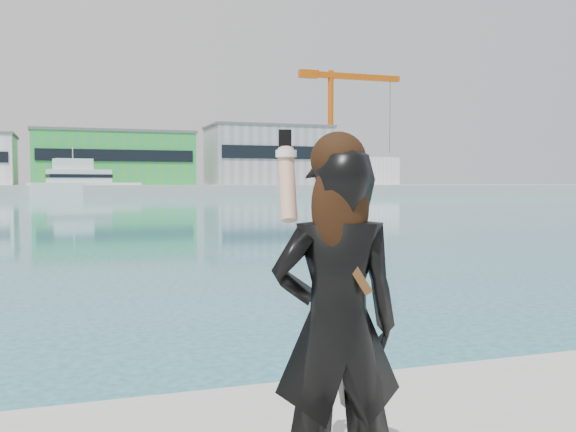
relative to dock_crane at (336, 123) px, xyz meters
The scene contains 9 objects.
far_quay 55.61m from the dock_crane, behind, with size 320.00×40.00×2.00m, color #9E9E99.
warehouse_green 46.26m from the dock_crane, behind, with size 30.60×16.36×10.50m.
warehouse_grey_right 16.01m from the dock_crane, 155.64° to the left, with size 25.50×15.35×12.50m.
ancillary_shed 13.95m from the dock_crane, 24.45° to the left, with size 12.00×10.00×6.00m, color silver.
dock_crane is the anchor object (origin of this frame).
flagpole_right 32.27m from the dock_crane, behind, with size 1.28×0.16×8.00m.
motor_yacht 53.91m from the dock_crane, 169.65° to the right, with size 18.98×8.59×8.56m.
buoy_near 64.21m from the dock_crane, 110.35° to the right, with size 0.50×0.50×0.50m, color yellow.
woman 134.41m from the dock_crane, 113.27° to the right, with size 0.68×0.51×1.78m.
Camera 1 is at (-0.83, -3.59, 2.32)m, focal length 40.00 mm.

